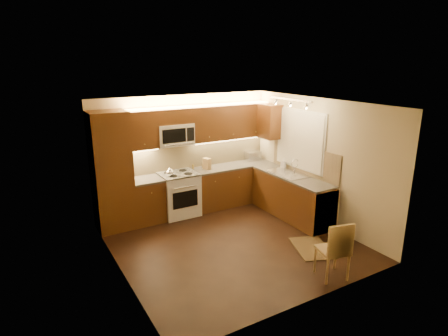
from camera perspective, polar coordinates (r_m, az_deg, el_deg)
floor at (r=6.93m, az=1.24°, el=-11.26°), size 4.00×4.00×0.01m
ceiling at (r=6.20m, az=1.38°, el=9.74°), size 4.00×4.00×0.01m
wall_back at (r=8.16m, az=-6.05°, el=2.29°), size 4.00×0.01×2.50m
wall_front at (r=4.97m, az=13.56°, el=-7.29°), size 4.00×0.01×2.50m
wall_left at (r=5.72m, az=-16.08°, el=-4.32°), size 0.01×4.00×2.50m
wall_right at (r=7.65m, az=14.18°, el=0.95°), size 0.01×4.00×2.50m
pantry at (r=7.41m, az=-16.75°, el=-0.56°), size 0.70×0.60×2.30m
base_cab_back_left at (r=7.80m, az=-11.62°, el=-4.94°), size 0.62×0.60×0.86m
counter_back_left at (r=7.65m, az=-11.80°, el=-1.79°), size 0.62×0.60×0.04m
base_cab_back_right at (r=8.60m, az=1.26°, el=-2.59°), size 1.92×0.60×0.86m
counter_back_right at (r=8.47m, az=1.28°, el=0.29°), size 1.92×0.60×0.04m
base_cab_right at (r=7.98m, az=10.24°, el=-4.37°), size 0.60×2.00×0.86m
counter_right at (r=7.84m, az=10.40°, el=-1.28°), size 0.60×2.00×0.04m
dishwasher at (r=7.50m, az=13.69°, el=-5.93°), size 0.58×0.60×0.84m
backsplash_back at (r=8.31m, az=-3.82°, el=2.23°), size 3.30×0.02×0.60m
backsplash_right at (r=7.94m, az=12.11°, el=1.25°), size 0.02×2.00×0.60m
upper_cab_back_left at (r=7.53m, az=-12.54°, el=5.69°), size 0.62×0.35×0.75m
upper_cab_back_right at (r=8.36m, az=0.87°, el=7.07°), size 1.92×0.35×0.75m
upper_cab_bridge at (r=7.73m, az=-7.74°, el=7.84°), size 0.76×0.35×0.31m
upper_cab_right_corner at (r=8.45m, az=6.98°, el=7.05°), size 0.35×0.50×0.75m
stove at (r=7.99m, az=-6.88°, el=-3.97°), size 0.76×0.65×0.92m
microwave at (r=7.78m, az=-7.59°, el=5.09°), size 0.76×0.38×0.44m
window_frame at (r=7.95m, az=11.53°, el=4.27°), size 0.03×1.44×1.24m
window_blinds at (r=7.94m, az=11.42°, el=4.26°), size 0.02×1.36×1.16m
sink at (r=7.92m, az=9.73°, el=-0.35°), size 0.52×0.86×0.15m
faucet at (r=8.01m, az=10.75°, el=0.35°), size 0.20×0.04×0.30m
track_light_bar at (r=7.43m, az=10.12°, el=10.25°), size 0.04×1.20×0.03m
kettle at (r=7.65m, az=-8.26°, el=-0.54°), size 0.21×0.21×0.20m
toaster_oven at (r=8.92m, az=4.34°, el=1.90°), size 0.36×0.27×0.21m
knife_block at (r=8.14m, az=-2.62°, el=0.66°), size 0.15×0.20×0.24m
spice_jar_a at (r=8.31m, az=-2.65°, el=0.43°), size 0.05×0.05×0.09m
spice_jar_b at (r=8.18m, az=-4.73°, el=0.20°), size 0.05×0.05×0.10m
spice_jar_c at (r=8.36m, az=-2.21°, el=0.55°), size 0.05×0.05×0.09m
spice_jar_d at (r=8.25m, az=-3.20°, el=0.34°), size 0.05×0.05×0.10m
soap_bottle at (r=8.33m, az=9.04°, el=0.71°), size 0.12×0.13×0.21m
rug at (r=6.90m, az=13.25°, el=-11.77°), size 0.84×1.01×0.01m
dining_chair at (r=5.97m, az=16.22°, el=-11.72°), size 0.50×0.50×0.93m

